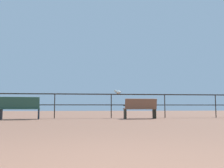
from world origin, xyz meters
TOP-DOWN VIEW (x-y plane):
  - pier_railing at (0.00, 9.55)m, footprint 23.18×0.05m
  - bench_near_left at (-2.58, 8.72)m, footprint 1.59×0.77m
  - bench_near_right at (2.46, 8.73)m, footprint 1.43×0.65m
  - seagull_on_rail at (1.59, 9.56)m, footprint 0.41×0.21m

SIDE VIEW (x-z plane):
  - bench_near_right at x=2.46m, z-range 0.05..0.92m
  - bench_near_left at x=-2.58m, z-range 0.04..0.96m
  - pier_railing at x=0.00m, z-range 0.28..1.40m
  - seagull_on_rail at x=1.59m, z-range 1.11..1.30m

